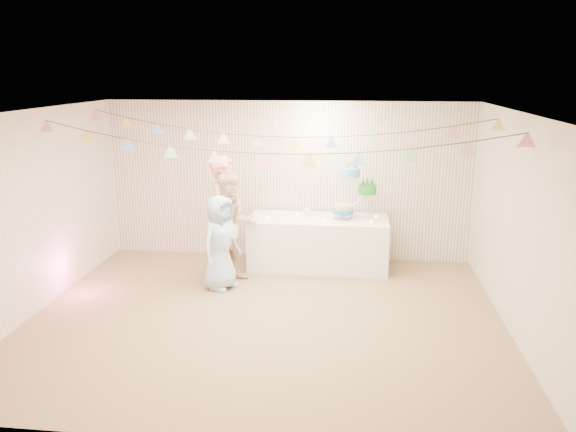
# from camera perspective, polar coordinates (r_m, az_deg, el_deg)

# --- Properties ---
(floor) EXTENTS (6.00, 6.00, 0.00)m
(floor) POSITION_cam_1_polar(r_m,az_deg,el_deg) (7.29, -2.32, -10.33)
(floor) COLOR brown
(floor) RESTS_ON ground
(ceiling) EXTENTS (6.00, 6.00, 0.00)m
(ceiling) POSITION_cam_1_polar(r_m,az_deg,el_deg) (6.63, -2.55, 10.50)
(ceiling) COLOR white
(ceiling) RESTS_ON ground
(back_wall) EXTENTS (6.00, 6.00, 0.00)m
(back_wall) POSITION_cam_1_polar(r_m,az_deg,el_deg) (9.26, -0.02, 3.58)
(back_wall) COLOR silver
(back_wall) RESTS_ON ground
(front_wall) EXTENTS (6.00, 6.00, 0.00)m
(front_wall) POSITION_cam_1_polar(r_m,az_deg,el_deg) (4.53, -7.40, -8.61)
(front_wall) COLOR silver
(front_wall) RESTS_ON ground
(left_wall) EXTENTS (5.00, 5.00, 0.00)m
(left_wall) POSITION_cam_1_polar(r_m,az_deg,el_deg) (7.88, -24.51, 0.27)
(left_wall) COLOR silver
(left_wall) RESTS_ON ground
(right_wall) EXTENTS (5.00, 5.00, 0.00)m
(right_wall) POSITION_cam_1_polar(r_m,az_deg,el_deg) (7.04, 22.46, -1.11)
(right_wall) COLOR silver
(right_wall) RESTS_ON ground
(table) EXTENTS (2.18, 0.87, 0.82)m
(table) POSITION_cam_1_polar(r_m,az_deg,el_deg) (8.95, 3.10, -2.73)
(table) COLOR white
(table) RESTS_ON floor
(cake_stand) EXTENTS (0.74, 0.43, 0.83)m
(cake_stand) POSITION_cam_1_polar(r_m,az_deg,el_deg) (8.79, 6.77, 1.96)
(cake_stand) COLOR silver
(cake_stand) RESTS_ON table
(cake_bottom) EXTENTS (0.31, 0.31, 0.15)m
(cake_bottom) POSITION_cam_1_polar(r_m,az_deg,el_deg) (8.81, 5.73, -0.17)
(cake_bottom) COLOR teal
(cake_bottom) RESTS_ON cake_stand
(cake_middle) EXTENTS (0.27, 0.27, 0.22)m
(cake_middle) POSITION_cam_1_polar(r_m,az_deg,el_deg) (8.90, 7.92, 1.70)
(cake_middle) COLOR #1B7D1C
(cake_middle) RESTS_ON cake_stand
(cake_top_tier) EXTENTS (0.25, 0.25, 0.19)m
(cake_top_tier) POSITION_cam_1_polar(r_m,az_deg,el_deg) (8.72, 6.41, 3.30)
(cake_top_tier) COLOR #439AD2
(cake_top_tier) RESTS_ON cake_stand
(platter) EXTENTS (0.32, 0.32, 0.02)m
(platter) POSITION_cam_1_polar(r_m,az_deg,el_deg) (8.84, 0.11, -0.55)
(platter) COLOR white
(platter) RESTS_ON table
(posy) EXTENTS (0.12, 0.12, 0.14)m
(posy) POSITION_cam_1_polar(r_m,az_deg,el_deg) (8.90, 1.90, -0.05)
(posy) COLOR white
(posy) RESTS_ON table
(person_adult_a) EXTENTS (0.59, 0.77, 1.88)m
(person_adult_a) POSITION_cam_1_polar(r_m,az_deg,el_deg) (8.34, -6.27, -0.28)
(person_adult_a) COLOR #D26E76
(person_adult_a) RESTS_ON floor
(person_adult_b) EXTENTS (1.03, 1.00, 1.67)m
(person_adult_b) POSITION_cam_1_polar(r_m,az_deg,el_deg) (8.26, -5.71, -1.20)
(person_adult_b) COLOR #D7A884
(person_adult_b) RESTS_ON floor
(person_child) EXTENTS (0.71, 0.80, 1.38)m
(person_child) POSITION_cam_1_polar(r_m,az_deg,el_deg) (8.07, -6.86, -2.69)
(person_child) COLOR #98BAD8
(person_child) RESTS_ON floor
(bunting_back) EXTENTS (5.60, 1.10, 0.40)m
(bunting_back) POSITION_cam_1_polar(r_m,az_deg,el_deg) (7.73, -1.23, 9.24)
(bunting_back) COLOR pink
(bunting_back) RESTS_ON ceiling
(bunting_front) EXTENTS (5.60, 0.90, 0.36)m
(bunting_front) POSITION_cam_1_polar(r_m,az_deg,el_deg) (6.46, -2.81, 7.89)
(bunting_front) COLOR #72A5E5
(bunting_front) RESTS_ON ceiling
(tealight_0) EXTENTS (0.04, 0.04, 0.03)m
(tealight_0) POSITION_cam_1_polar(r_m,az_deg,el_deg) (8.77, -2.15, -0.20)
(tealight_0) COLOR #FFD88C
(tealight_0) RESTS_ON table
(tealight_1) EXTENTS (0.04, 0.04, 0.03)m
(tealight_1) POSITION_cam_1_polar(r_m,az_deg,el_deg) (9.04, 0.99, 0.25)
(tealight_1) COLOR #FFD88C
(tealight_1) RESTS_ON table
(tealight_2) EXTENTS (0.04, 0.04, 0.03)m
(tealight_2) POSITION_cam_1_polar(r_m,az_deg,el_deg) (8.62, 3.71, -0.50)
(tealight_2) COLOR #FFD88C
(tealight_2) RESTS_ON table
(tealight_3) EXTENTS (0.04, 0.04, 0.03)m
(tealight_3) POSITION_cam_1_polar(r_m,az_deg,el_deg) (9.04, 5.44, 0.18)
(tealight_3) COLOR #FFD88C
(tealight_3) RESTS_ON table
(tealight_4) EXTENTS (0.04, 0.04, 0.03)m
(tealight_4) POSITION_cam_1_polar(r_m,az_deg,el_deg) (8.65, 8.49, -0.56)
(tealight_4) COLOR #FFD88C
(tealight_4) RESTS_ON table
(tealight_5) EXTENTS (0.04, 0.04, 0.03)m
(tealight_5) POSITION_cam_1_polar(r_m,az_deg,el_deg) (8.98, 8.94, -0.03)
(tealight_5) COLOR #FFD88C
(tealight_5) RESTS_ON table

